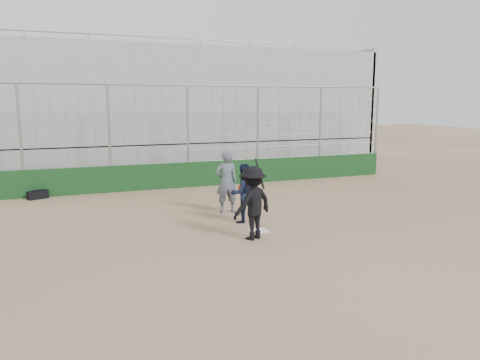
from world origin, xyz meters
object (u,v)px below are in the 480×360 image
object	(u,v)px
catcher_crouched	(243,203)
equipment_bag	(38,195)
batter_at_plate	(253,203)
umpire	(226,185)

from	to	relation	value
catcher_crouched	equipment_bag	world-z (taller)	catcher_crouched
catcher_crouched	equipment_bag	size ratio (longest dim) A/B	1.53
batter_at_plate	catcher_crouched	distance (m)	1.67
batter_at_plate	equipment_bag	size ratio (longest dim) A/B	2.67
catcher_crouched	equipment_bag	xyz separation A→B (m)	(-5.51, 5.61, -0.42)
equipment_bag	batter_at_plate	bearing A→B (deg)	-54.50
batter_at_plate	umpire	size ratio (longest dim) A/B	1.14
batter_at_plate	umpire	xyz separation A→B (m)	(0.36, 2.89, -0.05)
batter_at_plate	equipment_bag	xyz separation A→B (m)	(-5.13, 7.19, -0.77)
batter_at_plate	equipment_bag	world-z (taller)	batter_at_plate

